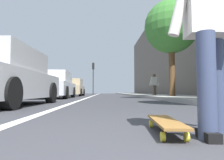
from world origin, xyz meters
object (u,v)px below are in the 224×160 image
Objects in this scene: skateboard at (166,123)px; parked_car_mid at (54,86)px; skater_person at (211,22)px; street_tree_mid at (171,27)px; traffic_light at (93,73)px; parked_car_far at (72,88)px; parked_car_near at (3,78)px; pedestrian_distant at (154,84)px.

parked_car_mid is at bearing 18.65° from skateboard.
street_tree_mid reaches higher than skater_person.
traffic_light is at bearing 5.38° from skater_person.
skater_person is (-0.15, -0.35, 0.84)m from skateboard.
street_tree_mid is at bearing -98.79° from parked_car_mid.
traffic_light reaches higher than parked_car_far.
parked_car_mid is (6.40, 0.22, -0.00)m from parked_car_near.
skateboard is 0.92m from skater_person.
pedestrian_distant is (-4.29, -6.26, 0.20)m from parked_car_far.
skater_person is 0.36× the size of parked_car_mid.
pedestrian_distant is at bearing -35.23° from parked_car_near.
skater_person is 0.31× the size of street_tree_mid.
skateboard is 0.52× the size of skater_person.
skater_person reaches higher than skateboard.
pedestrian_distant is (12.28, -2.85, 0.82)m from skateboard.
parked_car_near is 10.48m from pedestrian_distant.
traffic_light reaches higher than parked_car_near.
street_tree_mid is (5.40, -6.24, 3.12)m from parked_car_near.
parked_car_far is 1.05× the size of traffic_light.
skater_person is at bearing -113.29° from skateboard.
skater_person is at bearing -137.59° from parked_car_near.
skater_person is 0.41× the size of traffic_light.
street_tree_mid reaches higher than pedestrian_distant.
skater_person is 0.37× the size of parked_car_near.
pedestrian_distant reaches higher than parked_car_mid.
parked_car_mid reaches higher than parked_car_far.
traffic_light is at bearing 4.61° from skateboard.
skateboard is 10.70m from parked_car_mid.
skateboard is at bearing 161.51° from street_tree_mid.
street_tree_mid is 3.33× the size of pedestrian_distant.
parked_car_far is at bearing 169.72° from traffic_light.
traffic_light is (24.47, 1.97, 2.70)m from skateboard.
parked_car_mid is (10.12, 3.42, 0.63)m from skateboard.
skateboard is at bearing -168.38° from parked_car_far.
traffic_light reaches higher than parked_car_mid.
pedestrian_distant reaches higher than skateboard.
parked_car_near is (3.72, 3.19, 0.63)m from skateboard.
parked_car_far is at bearing 55.59° from pedestrian_distant.
parked_car_near is 6.40m from parked_car_mid.
street_tree_mid is at bearing -16.26° from skater_person.
skateboard is 16.93m from parked_car_far.
parked_car_mid is 14.57m from traffic_light.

